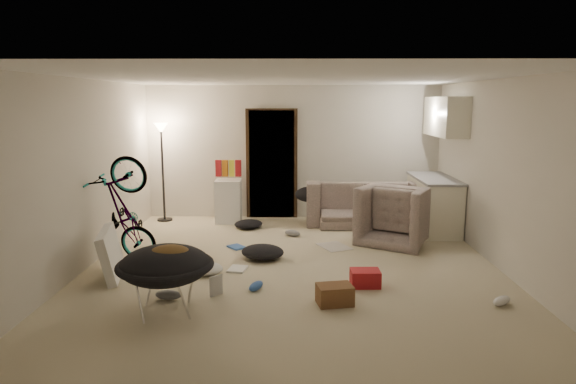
{
  "coord_description": "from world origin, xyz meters",
  "views": [
    {
      "loc": [
        0.02,
        -6.69,
        2.21
      ],
      "look_at": [
        -0.07,
        0.6,
        0.91
      ],
      "focal_mm": 32.0,
      "sensor_mm": 36.0,
      "label": 1
    }
  ],
  "objects_px": {
    "kitchen_counter": "(433,205)",
    "juicer": "(335,292)",
    "drink_case_a": "(335,295)",
    "drink_case_b": "(365,278)",
    "floor_lamp": "(162,151)",
    "tv_box": "(111,253)",
    "sofa": "(362,208)",
    "armchair": "(399,220)",
    "bicycle": "(126,234)",
    "mini_fridge": "(229,201)",
    "saucer_chair": "(166,274)"
  },
  "relations": [
    {
      "from": "tv_box",
      "to": "drink_case_b",
      "type": "bearing_deg",
      "value": -17.9
    },
    {
      "from": "tv_box",
      "to": "drink_case_b",
      "type": "relative_size",
      "value": 2.65
    },
    {
      "from": "saucer_chair",
      "to": "drink_case_a",
      "type": "height_order",
      "value": "saucer_chair"
    },
    {
      "from": "mini_fridge",
      "to": "saucer_chair",
      "type": "distance_m",
      "value": 4.13
    },
    {
      "from": "bicycle",
      "to": "drink_case_b",
      "type": "height_order",
      "value": "bicycle"
    },
    {
      "from": "mini_fridge",
      "to": "drink_case_b",
      "type": "height_order",
      "value": "mini_fridge"
    },
    {
      "from": "mini_fridge",
      "to": "sofa",
      "type": "bearing_deg",
      "value": -3.26
    },
    {
      "from": "saucer_chair",
      "to": "juicer",
      "type": "bearing_deg",
      "value": 11.87
    },
    {
      "from": "bicycle",
      "to": "juicer",
      "type": "height_order",
      "value": "bicycle"
    },
    {
      "from": "kitchen_counter",
      "to": "juicer",
      "type": "distance_m",
      "value": 3.76
    },
    {
      "from": "floor_lamp",
      "to": "juicer",
      "type": "xyz_separation_m",
      "value": [
        2.89,
        -3.85,
        -1.22
      ]
    },
    {
      "from": "sofa",
      "to": "mini_fridge",
      "type": "bearing_deg",
      "value": -1.49
    },
    {
      "from": "saucer_chair",
      "to": "drink_case_b",
      "type": "relative_size",
      "value": 2.9
    },
    {
      "from": "floor_lamp",
      "to": "armchair",
      "type": "relative_size",
      "value": 1.75
    },
    {
      "from": "sofa",
      "to": "juicer",
      "type": "bearing_deg",
      "value": 78.79
    },
    {
      "from": "kitchen_counter",
      "to": "juicer",
      "type": "height_order",
      "value": "kitchen_counter"
    },
    {
      "from": "bicycle",
      "to": "kitchen_counter",
      "type": "bearing_deg",
      "value": -59.4
    },
    {
      "from": "mini_fridge",
      "to": "saucer_chair",
      "type": "bearing_deg",
      "value": -92.83
    },
    {
      "from": "floor_lamp",
      "to": "drink_case_a",
      "type": "bearing_deg",
      "value": -54.21
    },
    {
      "from": "saucer_chair",
      "to": "floor_lamp",
      "type": "bearing_deg",
      "value": 104.31
    },
    {
      "from": "armchair",
      "to": "sofa",
      "type": "bearing_deg",
      "value": -39.14
    },
    {
      "from": "bicycle",
      "to": "tv_box",
      "type": "relative_size",
      "value": 1.64
    },
    {
      "from": "floor_lamp",
      "to": "juicer",
      "type": "distance_m",
      "value": 4.97
    },
    {
      "from": "sofa",
      "to": "drink_case_b",
      "type": "xyz_separation_m",
      "value": [
        -0.38,
        -3.22,
        -0.2
      ]
    },
    {
      "from": "armchair",
      "to": "bicycle",
      "type": "distance_m",
      "value": 4.16
    },
    {
      "from": "tv_box",
      "to": "armchair",
      "type": "bearing_deg",
      "value": 11.28
    },
    {
      "from": "sofa",
      "to": "saucer_chair",
      "type": "relative_size",
      "value": 2.01
    },
    {
      "from": "kitchen_counter",
      "to": "drink_case_b",
      "type": "xyz_separation_m",
      "value": [
        -1.55,
        -2.77,
        -0.34
      ]
    },
    {
      "from": "bicycle",
      "to": "juicer",
      "type": "bearing_deg",
      "value": -106.56
    },
    {
      "from": "drink_case_a",
      "to": "floor_lamp",
      "type": "bearing_deg",
      "value": 114.59
    },
    {
      "from": "juicer",
      "to": "floor_lamp",
      "type": "bearing_deg",
      "value": 126.87
    },
    {
      "from": "armchair",
      "to": "bicycle",
      "type": "xyz_separation_m",
      "value": [
        -4.0,
        -1.15,
        0.06
      ]
    },
    {
      "from": "kitchen_counter",
      "to": "sofa",
      "type": "xyz_separation_m",
      "value": [
        -1.16,
        0.45,
        -0.14
      ]
    },
    {
      "from": "floor_lamp",
      "to": "juicer",
      "type": "relative_size",
      "value": 8.55
    },
    {
      "from": "floor_lamp",
      "to": "bicycle",
      "type": "height_order",
      "value": "floor_lamp"
    },
    {
      "from": "floor_lamp",
      "to": "kitchen_counter",
      "type": "bearing_deg",
      "value": -7.66
    },
    {
      "from": "floor_lamp",
      "to": "saucer_chair",
      "type": "height_order",
      "value": "floor_lamp"
    },
    {
      "from": "drink_case_a",
      "to": "juicer",
      "type": "distance_m",
      "value": 0.13
    },
    {
      "from": "drink_case_b",
      "to": "bicycle",
      "type": "bearing_deg",
      "value": 162.53
    },
    {
      "from": "sofa",
      "to": "tv_box",
      "type": "distance_m",
      "value": 4.61
    },
    {
      "from": "drink_case_a",
      "to": "drink_case_b",
      "type": "relative_size",
      "value": 1.09
    },
    {
      "from": "sofa",
      "to": "tv_box",
      "type": "relative_size",
      "value": 2.2
    },
    {
      "from": "bicycle",
      "to": "saucer_chair",
      "type": "relative_size",
      "value": 1.5
    },
    {
      "from": "drink_case_a",
      "to": "drink_case_b",
      "type": "bearing_deg",
      "value": 42.45
    },
    {
      "from": "kitchen_counter",
      "to": "bicycle",
      "type": "bearing_deg",
      "value": -158.54
    },
    {
      "from": "juicer",
      "to": "drink_case_a",
      "type": "bearing_deg",
      "value": -96.83
    },
    {
      "from": "kitchen_counter",
      "to": "drink_case_a",
      "type": "distance_m",
      "value": 3.88
    },
    {
      "from": "saucer_chair",
      "to": "drink_case_a",
      "type": "relative_size",
      "value": 2.66
    },
    {
      "from": "bicycle",
      "to": "mini_fridge",
      "type": "relative_size",
      "value": 1.94
    },
    {
      "from": "drink_case_b",
      "to": "sofa",
      "type": "bearing_deg",
      "value": 81.75
    }
  ]
}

